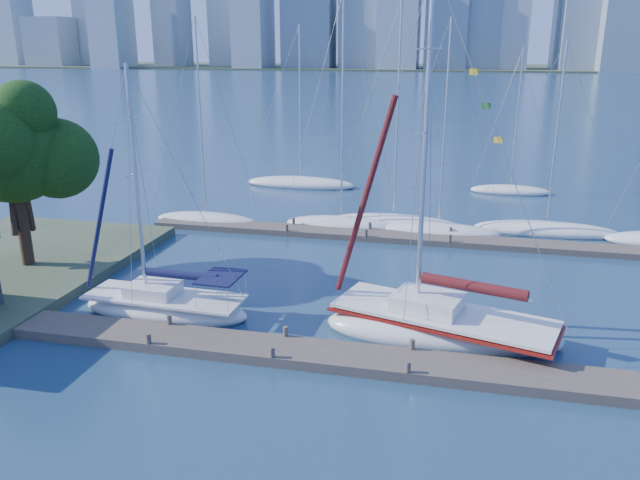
# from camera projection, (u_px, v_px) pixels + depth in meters

# --- Properties ---
(ground) EXTENTS (700.00, 700.00, 0.00)m
(ground) POSITION_uv_depth(u_px,v_px,m) (279.00, 355.00, 24.06)
(ground) COLOR #162C48
(ground) RESTS_ON ground
(near_dock) EXTENTS (26.00, 2.00, 0.40)m
(near_dock) POSITION_uv_depth(u_px,v_px,m) (279.00, 351.00, 24.00)
(near_dock) COLOR #453D33
(near_dock) RESTS_ON ground
(far_dock) EXTENTS (30.00, 1.80, 0.36)m
(far_dock) POSITION_uv_depth(u_px,v_px,m) (384.00, 236.00, 38.47)
(far_dock) COLOR #453D33
(far_dock) RESTS_ON ground
(far_shore) EXTENTS (800.00, 100.00, 1.50)m
(far_shore) POSITION_uv_depth(u_px,v_px,m) (455.00, 68.00, 321.72)
(far_shore) COLOR #38472D
(far_shore) RESTS_ON ground
(tree) EXTENTS (7.47, 6.81, 9.91)m
(tree) POSITION_uv_depth(u_px,v_px,m) (12.00, 146.00, 30.76)
(tree) COLOR black
(tree) RESTS_ON ground
(sailboat_navy) EXTENTS (7.73, 2.79, 11.32)m
(sailboat_navy) POSITION_uv_depth(u_px,v_px,m) (164.00, 295.00, 27.46)
(sailboat_navy) COLOR silver
(sailboat_navy) RESTS_ON ground
(sailboat_maroon) EXTENTS (10.05, 5.64, 14.88)m
(sailboat_maroon) POSITION_uv_depth(u_px,v_px,m) (442.00, 313.00, 25.24)
(sailboat_maroon) COLOR silver
(sailboat_maroon) RESTS_ON ground
(bg_boat_0) EXTENTS (7.32, 3.50, 13.50)m
(bg_boat_0) POSITION_uv_depth(u_px,v_px,m) (206.00, 219.00, 41.90)
(bg_boat_0) COLOR silver
(bg_boat_0) RESTS_ON ground
(bg_boat_1) EXTENTS (7.77, 4.50, 14.97)m
(bg_boat_1) POSITION_uv_depth(u_px,v_px,m) (341.00, 224.00, 40.72)
(bg_boat_1) COLOR silver
(bg_boat_1) RESTS_ON ground
(bg_boat_2) EXTENTS (8.89, 3.75, 14.46)m
(bg_boat_2) POSITION_uv_depth(u_px,v_px,m) (394.00, 222.00, 41.15)
(bg_boat_2) COLOR silver
(bg_boat_2) RESTS_ON ground
(bg_boat_3) EXTENTS (7.79, 3.11, 13.35)m
(bg_boat_3) POSITION_uv_depth(u_px,v_px,m) (439.00, 231.00, 39.24)
(bg_boat_3) COLOR silver
(bg_boat_3) RESTS_ON ground
(bg_boat_4) EXTENTS (9.04, 2.70, 12.12)m
(bg_boat_4) POSITION_uv_depth(u_px,v_px,m) (546.00, 230.00, 39.54)
(bg_boat_4) COLOR silver
(bg_boat_4) RESTS_ON ground
(bg_boat_6) EXTENTS (9.36, 2.65, 13.43)m
(bg_boat_6) POSITION_uv_depth(u_px,v_px,m) (301.00, 183.00, 52.74)
(bg_boat_6) COLOR silver
(bg_boat_6) RESTS_ON ground
(bg_boat_7) EXTENTS (6.60, 3.52, 11.62)m
(bg_boat_7) POSITION_uv_depth(u_px,v_px,m) (510.00, 190.00, 50.34)
(bg_boat_7) COLOR silver
(bg_boat_7) RESTS_ON ground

